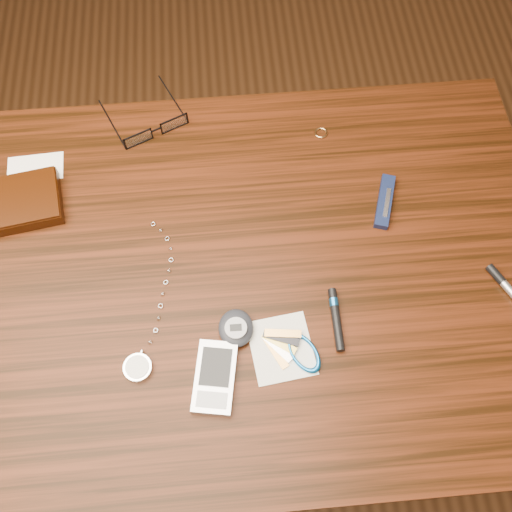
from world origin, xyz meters
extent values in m
plane|color=#472814|center=(0.00, 0.00, 0.00)|extent=(3.80, 3.80, 0.00)
cube|color=#341408|center=(0.00, 0.00, 0.73)|extent=(1.00, 0.70, 0.03)
cylinder|color=#4C2814|center=(0.45, -0.30, 0.36)|extent=(0.05, 0.05, 0.71)
cylinder|color=#4C2814|center=(-0.45, 0.30, 0.36)|extent=(0.05, 0.05, 0.71)
cylinder|color=#4C2814|center=(0.45, 0.30, 0.36)|extent=(0.05, 0.05, 0.71)
cube|color=black|center=(-0.35, 0.15, 0.76)|extent=(0.14, 0.12, 0.02)
cube|color=black|center=(-0.35, 0.15, 0.77)|extent=(0.13, 0.12, 0.00)
cube|color=white|center=(-0.33, 0.22, 0.75)|extent=(0.10, 0.06, 0.00)
cube|color=black|center=(-0.16, 0.26, 0.76)|extent=(0.05, 0.02, 0.03)
cube|color=silver|center=(-0.16, 0.26, 0.76)|extent=(0.04, 0.02, 0.02)
cylinder|color=black|center=(-0.21, 0.30, 0.75)|extent=(0.05, 0.11, 0.00)
cube|color=black|center=(-0.09, 0.28, 0.76)|extent=(0.05, 0.02, 0.03)
cube|color=silver|center=(-0.09, 0.28, 0.76)|extent=(0.04, 0.02, 0.02)
cylinder|color=black|center=(-0.10, 0.35, 0.75)|extent=(0.05, 0.11, 0.00)
cube|color=black|center=(-0.13, 0.27, 0.77)|extent=(0.02, 0.01, 0.00)
torus|color=tan|center=(0.16, 0.25, 0.75)|extent=(0.03, 0.03, 0.00)
cylinder|color=silver|center=(-0.16, -0.14, 0.75)|extent=(0.04, 0.04, 0.01)
cylinder|color=silver|center=(-0.16, -0.14, 0.76)|extent=(0.03, 0.03, 0.00)
cylinder|color=silver|center=(-0.15, -0.12, 0.75)|extent=(0.01, 0.01, 0.01)
torus|color=silver|center=(-0.14, -0.11, 0.75)|extent=(0.01, 0.01, 0.01)
torus|color=silver|center=(-0.13, -0.09, 0.75)|extent=(0.01, 0.01, 0.00)
torus|color=silver|center=(-0.13, -0.07, 0.75)|extent=(0.01, 0.01, 0.01)
torus|color=silver|center=(-0.12, -0.05, 0.75)|extent=(0.01, 0.01, 0.00)
torus|color=silver|center=(-0.12, -0.03, 0.75)|extent=(0.01, 0.01, 0.01)
torus|color=silver|center=(-0.12, -0.01, 0.75)|extent=(0.01, 0.01, 0.00)
torus|color=silver|center=(-0.11, 0.01, 0.75)|extent=(0.01, 0.00, 0.01)
torus|color=silver|center=(-0.11, 0.02, 0.75)|extent=(0.01, 0.01, 0.00)
torus|color=silver|center=(-0.11, 0.04, 0.75)|extent=(0.01, 0.00, 0.01)
torus|color=silver|center=(-0.11, 0.06, 0.75)|extent=(0.01, 0.01, 0.00)
torus|color=silver|center=(-0.12, 0.08, 0.75)|extent=(0.01, 0.01, 0.01)
torus|color=silver|center=(-0.13, 0.09, 0.75)|extent=(0.01, 0.01, 0.00)
cube|color=#B4B4B8|center=(-0.05, -0.17, 0.76)|extent=(0.07, 0.11, 0.01)
cube|color=black|center=(-0.05, -0.16, 0.76)|extent=(0.05, 0.06, 0.00)
cube|color=#ABAEB3|center=(-0.05, -0.20, 0.76)|extent=(0.05, 0.03, 0.00)
ellipsoid|color=black|center=(-0.01, -0.10, 0.76)|extent=(0.05, 0.06, 0.02)
cylinder|color=#989AA0|center=(-0.01, -0.10, 0.77)|extent=(0.03, 0.03, 0.00)
cube|color=black|center=(-0.01, -0.10, 0.77)|extent=(0.02, 0.01, 0.00)
cube|color=silver|center=(0.05, -0.13, 0.75)|extent=(0.10, 0.11, 0.00)
torus|color=#105FAD|center=(0.08, -0.14, 0.75)|extent=(0.07, 0.07, 0.01)
cube|color=#AA7C3C|center=(0.04, -0.14, 0.75)|extent=(0.04, 0.05, 0.00)
cube|color=silver|center=(0.05, -0.13, 0.75)|extent=(0.04, 0.05, 0.00)
cube|color=olive|center=(0.05, -0.12, 0.76)|extent=(0.05, 0.04, 0.00)
cube|color=black|center=(0.05, -0.12, 0.76)|extent=(0.05, 0.03, 0.00)
cube|color=#AA7C3C|center=(0.05, -0.11, 0.76)|extent=(0.06, 0.02, 0.00)
cube|color=#111A38|center=(0.25, 0.10, 0.76)|extent=(0.05, 0.10, 0.01)
cube|color=white|center=(0.25, 0.09, 0.76)|extent=(0.02, 0.05, 0.00)
cylinder|color=black|center=(0.39, -0.04, 0.76)|extent=(0.03, 0.03, 0.01)
cylinder|color=black|center=(0.14, -0.10, 0.76)|extent=(0.01, 0.10, 0.01)
cylinder|color=#1A5A9A|center=(0.14, -0.07, 0.76)|extent=(0.01, 0.01, 0.01)
camera|label=1|loc=(-0.01, -0.37, 1.56)|focal=40.00mm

